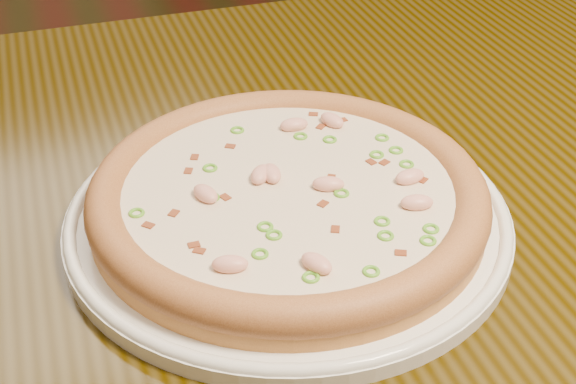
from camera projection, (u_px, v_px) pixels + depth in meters
name	position (u px, v px, depth m)	size (l,w,h in m)	color
hero_table	(394.00, 255.00, 0.75)	(1.20, 0.80, 0.75)	black
plate	(288.00, 215.00, 0.61)	(0.34, 0.34, 0.02)	white
pizza	(288.00, 195.00, 0.60)	(0.30, 0.30, 0.03)	#BC843B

